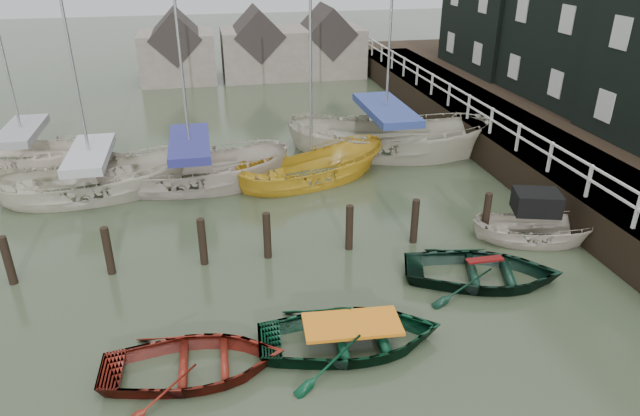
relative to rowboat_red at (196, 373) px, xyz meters
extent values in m
plane|color=#2D3823|center=(3.29, 1.50, 0.00)|extent=(120.00, 120.00, 0.00)
cube|color=black|center=(12.79, 11.50, 1.40)|extent=(3.00, 32.00, 0.20)
cube|color=silver|center=(11.29, 11.50, 2.45)|extent=(0.06, 32.00, 0.06)
cube|color=silver|center=(11.29, 11.50, 2.05)|extent=(0.06, 32.00, 0.06)
cube|color=black|center=(18.29, 11.50, 0.00)|extent=(14.00, 38.00, 1.50)
cube|color=black|center=(18.29, 13.50, 4.00)|extent=(6.00, 7.00, 5.00)
cube|color=black|center=(18.29, 20.50, 4.00)|extent=(6.40, 7.00, 5.00)
cylinder|color=black|center=(-4.71, 4.50, 0.50)|extent=(0.22, 0.22, 1.80)
cylinder|color=black|center=(-2.21, 4.50, 0.50)|extent=(0.22, 0.22, 1.80)
cylinder|color=black|center=(0.29, 4.50, 0.50)|extent=(0.22, 0.22, 1.80)
cylinder|color=black|center=(2.09, 4.50, 0.50)|extent=(0.22, 0.22, 1.80)
cylinder|color=black|center=(4.49, 4.50, 0.50)|extent=(0.22, 0.22, 1.80)
cylinder|color=black|center=(6.49, 4.50, 0.50)|extent=(0.22, 0.22, 1.80)
cylinder|color=black|center=(8.79, 4.50, 0.50)|extent=(0.22, 0.22, 1.80)
cube|color=#665B51|center=(-0.71, 27.50, 1.50)|extent=(4.50, 4.00, 3.00)
cube|color=#282321|center=(-0.71, 27.50, 2.80)|extent=(3.18, 4.08, 3.18)
cube|color=#665B51|center=(4.29, 27.50, 1.50)|extent=(4.50, 4.00, 3.00)
cube|color=#282321|center=(4.29, 27.50, 2.80)|extent=(3.18, 4.08, 3.18)
cube|color=#665B51|center=(8.79, 27.50, 1.50)|extent=(4.50, 4.00, 3.00)
cube|color=#282321|center=(8.79, 27.50, 2.80)|extent=(3.18, 4.08, 3.18)
imported|color=#5E160D|center=(0.00, 0.00, 0.00)|extent=(3.91, 2.85, 0.79)
imported|color=black|center=(3.45, 0.19, 0.00)|extent=(4.34, 3.24, 0.86)
imported|color=black|center=(7.55, 2.09, 0.00)|extent=(4.84, 4.07, 0.86)
imported|color=#BBB09F|center=(10.09, 3.82, 0.00)|extent=(4.02, 2.45, 1.46)
cube|color=black|center=(10.09, 4.02, 1.21)|extent=(1.53, 1.33, 0.65)
imported|color=beige|center=(-3.37, 10.07, 0.00)|extent=(6.90, 3.27, 2.57)
cylinder|color=#B2B2B7|center=(-3.37, 10.07, 5.76)|extent=(0.10, 0.10, 8.68)
cube|color=#9C9EA2|center=(-3.37, 10.07, 1.53)|extent=(3.79, 1.75, 0.30)
imported|color=#BAAD9F|center=(0.02, 10.23, 0.00)|extent=(7.29, 3.25, 2.74)
cylinder|color=#B2B2B7|center=(0.02, 10.23, 6.00)|extent=(0.10, 0.10, 8.99)
cube|color=navy|center=(0.02, 10.23, 1.63)|extent=(4.00, 1.74, 0.30)
imported|color=gold|center=(4.39, 9.85, 0.00)|extent=(6.46, 3.89, 2.34)
cylinder|color=#B2B2B7|center=(4.39, 9.85, 4.88)|extent=(0.10, 0.10, 7.18)
imported|color=#BAB49F|center=(7.97, 12.14, 0.00)|extent=(8.91, 6.02, 3.22)
cube|color=navy|center=(7.97, 12.14, 1.89)|extent=(4.88, 3.26, 0.30)
imported|color=beige|center=(-6.36, 13.36, 0.00)|extent=(7.01, 4.93, 2.54)
cube|color=gray|center=(-6.36, 13.36, 1.52)|extent=(3.84, 2.67, 0.30)
camera|label=1|loc=(0.69, -9.69, 8.37)|focal=32.00mm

